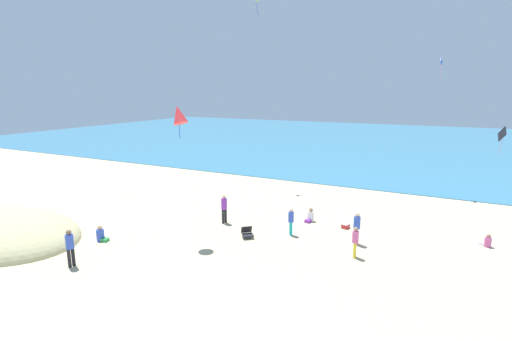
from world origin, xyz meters
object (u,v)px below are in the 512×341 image
object	(u,v)px
person_6	(101,235)
person_7	(224,207)
person_4	(487,242)
person_5	(310,216)
kite_blue	(441,63)
cooler_box	(346,226)
kite_red	(179,115)
beach_chair_near_camera	(247,233)
kite_lime	(258,0)
person_0	(291,220)
person_1	(357,226)
person_2	(355,240)
person_3	(70,245)
kite_black	(502,134)

from	to	relation	value
person_6	person_7	size ratio (longest dim) A/B	0.48
person_4	person_6	distance (m)	19.17
person_5	kite_blue	bearing A→B (deg)	162.17
cooler_box	kite_red	size ratio (longest dim) A/B	0.29
beach_chair_near_camera	person_4	world-z (taller)	person_4
kite_lime	cooler_box	bearing A→B (deg)	-38.48
cooler_box	person_7	distance (m)	6.89
beach_chair_near_camera	kite_red	bearing A→B (deg)	-101.58
person_0	kite_blue	bearing A→B (deg)	-150.25
cooler_box	person_7	bearing A→B (deg)	-160.34
person_1	person_6	size ratio (longest dim) A/B	2.03
person_2	kite_red	distance (m)	10.16
person_3	kite_black	bearing A→B (deg)	-124.78
cooler_box	person_4	bearing A→B (deg)	4.89
person_3	kite_red	size ratio (longest dim) A/B	1.00
person_0	kite_lime	distance (m)	17.62
person_0	person_2	distance (m)	3.82
beach_chair_near_camera	person_2	size ratio (longest dim) A/B	0.59
person_5	person_6	distance (m)	11.40
person_4	person_1	bearing A→B (deg)	58.59
cooler_box	beach_chair_near_camera	bearing A→B (deg)	-139.53
person_1	kite_black	xyz separation A→B (m)	(6.90, 12.38, 3.61)
person_0	beach_chair_near_camera	bearing A→B (deg)	-0.26
person_5	kite_blue	size ratio (longest dim) A/B	0.60
beach_chair_near_camera	person_7	size ratio (longest dim) A/B	0.51
person_0	cooler_box	bearing A→B (deg)	-169.87
beach_chair_near_camera	person_2	bearing A→B (deg)	50.12
person_5	person_6	world-z (taller)	person_5
person_0	person_5	distance (m)	2.57
person_0	person_1	xyz separation A→B (m)	(3.34, 0.33, 0.10)
cooler_box	person_6	bearing A→B (deg)	-145.34
beach_chair_near_camera	person_5	world-z (taller)	person_5
person_0	person_3	bearing A→B (deg)	12.49
person_1	kite_lime	xyz separation A→B (m)	(-10.05, 9.18, 13.12)
person_3	kite_blue	world-z (taller)	kite_blue
beach_chair_near_camera	person_7	bearing A→B (deg)	-161.71
person_2	person_7	distance (m)	7.81
person_5	kite_lime	bearing A→B (deg)	-123.18
beach_chair_near_camera	person_0	bearing A→B (deg)	83.76
person_0	kite_blue	world-z (taller)	kite_blue
person_6	person_7	bearing A→B (deg)	46.11
person_0	person_7	xyz separation A→B (m)	(-4.10, 0.02, 0.12)
beach_chair_near_camera	person_3	bearing A→B (deg)	-79.93
person_2	person_0	bearing A→B (deg)	-26.09
person_7	kite_lime	xyz separation A→B (m)	(-2.61, 9.49, 13.10)
cooler_box	person_5	size ratio (longest dim) A/B	0.60
person_2	person_3	bearing A→B (deg)	23.74
person_0	kite_red	distance (m)	7.82
person_3	kite_black	distance (m)	27.01
person_1	kite_red	xyz separation A→B (m)	(-8.11, -3.22, 5.39)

